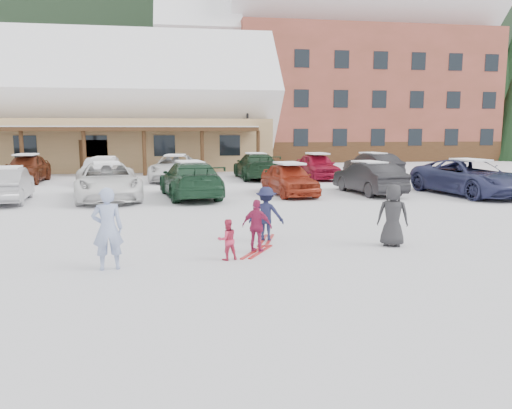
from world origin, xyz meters
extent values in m
plane|color=white|center=(0.00, 0.00, 0.00)|extent=(160.00, 160.00, 0.00)
cube|color=black|center=(0.00, 85.00, 19.00)|extent=(300.00, 70.00, 38.00)
cube|color=tan|center=(-9.00, 28.00, 1.80)|extent=(28.00, 10.00, 3.60)
cube|color=#422814|center=(-9.00, 21.80, 2.90)|extent=(25.20, 2.60, 0.25)
cube|color=white|center=(-9.00, 28.00, 5.54)|extent=(29.12, 9.69, 9.69)
cube|color=brown|center=(16.00, 38.00, 6.00)|extent=(24.00, 14.00, 12.00)
cube|color=brown|center=(0.50, 38.00, 4.50)|extent=(7.00, 12.60, 9.00)
cube|color=white|center=(16.00, 38.00, 14.69)|extent=(24.96, 13.57, 13.57)
cube|color=#422814|center=(16.00, 31.04, 0.90)|extent=(24.00, 0.10, 1.80)
cylinder|color=black|center=(3.47, 24.74, 3.07)|extent=(0.16, 0.16, 6.14)
cube|color=black|center=(3.47, 24.74, 6.27)|extent=(0.50, 0.25, 0.25)
cylinder|color=black|center=(6.00, 44.00, 0.54)|extent=(0.60, 0.60, 1.08)
cone|color=black|center=(6.00, 44.00, 5.13)|extent=(3.96, 3.96, 8.10)
cylinder|color=black|center=(34.00, 46.00, 0.69)|extent=(0.60, 0.60, 1.38)
cone|color=black|center=(34.00, 46.00, 6.55)|extent=(5.06, 5.06, 10.35)
imported|color=#91A1CD|center=(-3.05, -0.83, 0.85)|extent=(0.68, 0.51, 1.70)
imported|color=#CA2D4F|center=(-0.57, -0.46, 0.46)|extent=(0.52, 0.45, 0.91)
imported|color=#181B3B|center=(0.61, 1.29, 0.70)|extent=(1.02, 0.78, 1.41)
cube|color=#A81818|center=(0.61, 1.29, 0.01)|extent=(0.62, 1.39, 0.03)
imported|color=#9F224F|center=(0.18, 0.09, 0.63)|extent=(0.79, 0.64, 1.25)
cube|color=#A81818|center=(0.18, 0.09, 0.01)|extent=(0.89, 1.31, 0.03)
imported|color=#272729|center=(3.58, 0.24, 0.77)|extent=(0.88, 0.75, 1.54)
imported|color=#99989C|center=(-8.25, 9.71, 0.69)|extent=(2.03, 4.35, 1.38)
imported|color=white|center=(-4.46, 9.97, 0.76)|extent=(3.38, 5.80, 1.52)
imported|color=#1B3F28|center=(-1.08, 10.01, 0.76)|extent=(2.88, 5.51, 1.52)
imported|color=#A02F19|center=(3.25, 10.20, 0.71)|extent=(2.16, 4.31, 1.41)
imported|color=black|center=(6.87, 10.05, 0.72)|extent=(2.06, 4.51, 1.43)
imported|color=navy|center=(11.04, 8.88, 0.78)|extent=(3.45, 5.97, 1.56)
imported|color=#5F2715|center=(-9.69, 17.58, 0.77)|extent=(1.89, 4.54, 1.54)
imported|color=#B8B8BE|center=(-5.48, 16.58, 0.70)|extent=(1.65, 4.29, 1.40)
imported|color=white|center=(-1.71, 17.35, 0.72)|extent=(3.14, 5.51, 1.45)
imported|color=#18331F|center=(2.95, 17.64, 0.75)|extent=(2.26, 5.22, 1.50)
imported|color=#A41230|center=(6.50, 17.07, 0.75)|extent=(1.93, 4.45, 1.50)
imported|color=black|center=(9.98, 17.28, 0.74)|extent=(2.31, 4.70, 1.48)
camera|label=1|loc=(-1.64, -11.14, 2.84)|focal=35.00mm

